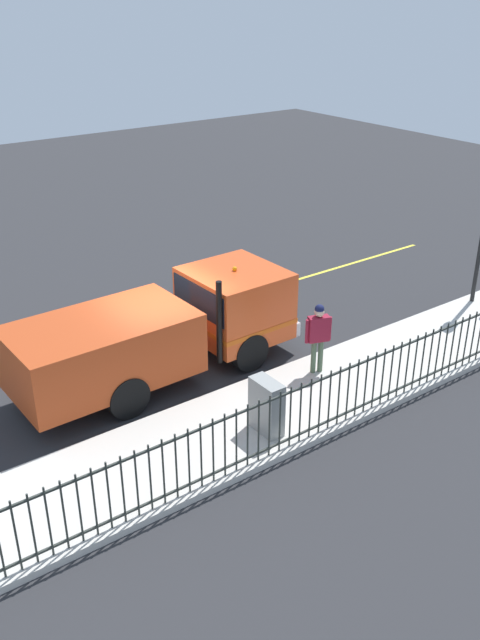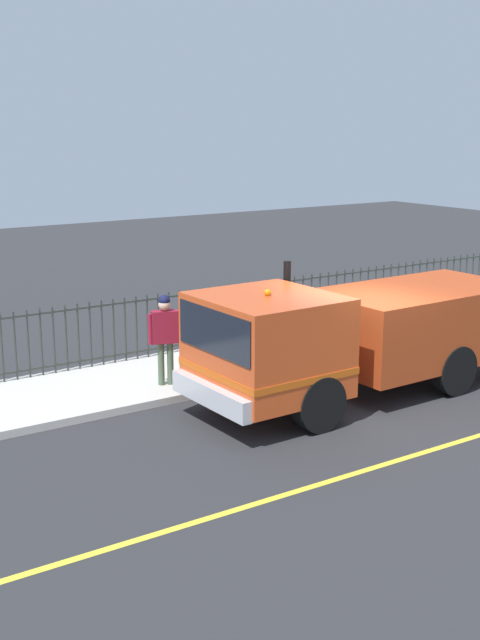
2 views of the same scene
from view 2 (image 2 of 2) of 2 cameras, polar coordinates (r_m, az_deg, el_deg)
The scene contains 7 objects.
ground_plane at distance 15.27m, azimuth 8.34°, elevation -5.67°, with size 57.74×57.74×0.00m, color #2B2B2D.
sidewalk_slab at distance 17.62m, azimuth 1.43°, elevation -2.67°, with size 2.74×26.24×0.14m, color beige.
lane_marking at distance 13.73m, azimuth 14.94°, elevation -8.21°, with size 0.12×23.62×0.01m, color yellow.
work_truck at distance 15.10m, azimuth 7.55°, elevation -0.87°, with size 2.39×6.96×2.51m.
worker_standing at distance 15.41m, azimuth -5.25°, elevation -0.71°, with size 0.38×0.61×1.74m.
iron_fence at distance 18.39m, azimuth -0.71°, elevation 0.47°, with size 0.04×22.34×1.36m.
utility_cabinet at distance 17.74m, azimuth -0.09°, elevation -0.37°, with size 0.76×0.37×1.16m, color gray.
Camera 2 is at (-10.65, 9.74, 4.99)m, focal length 45.92 mm.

